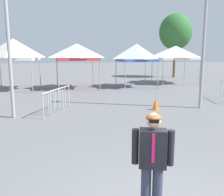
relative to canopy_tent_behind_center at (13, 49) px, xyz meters
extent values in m
cylinder|color=#9E9EA3|center=(1.41, -1.64, -1.76)|extent=(0.06, 0.06, 2.39)
cylinder|color=#9E9EA3|center=(-1.41, 1.64, -1.76)|extent=(0.06, 0.06, 2.39)
cylinder|color=#9E9EA3|center=(1.64, 1.41, -1.76)|extent=(0.06, 0.06, 2.39)
pyramid|color=white|center=(0.00, 0.00, 0.10)|extent=(3.45, 3.45, 1.34)
cube|color=white|center=(0.00, 0.00, -0.67)|extent=(3.42, 3.42, 0.20)
cylinder|color=#9E9EA3|center=(3.17, -1.56, -1.78)|extent=(0.06, 0.06, 2.36)
cylinder|color=#9E9EA3|center=(6.11, -1.37, -1.78)|extent=(0.06, 0.06, 2.36)
cylinder|color=#9E9EA3|center=(2.98, 1.37, -1.78)|extent=(0.06, 0.06, 2.36)
cylinder|color=#9E9EA3|center=(5.91, 1.56, -1.78)|extent=(0.06, 0.06, 2.36)
pyramid|color=white|center=(4.54, 0.00, -0.07)|extent=(3.28, 3.28, 1.05)
cube|color=red|center=(4.54, 0.00, -0.70)|extent=(3.25, 3.25, 0.20)
cylinder|color=#9E9EA3|center=(7.99, -1.36, -1.83)|extent=(0.06, 0.06, 2.25)
cylinder|color=#9E9EA3|center=(10.62, -1.19, -1.83)|extent=(0.06, 0.06, 2.25)
cylinder|color=#9E9EA3|center=(7.83, 1.27, -1.83)|extent=(0.06, 0.06, 2.25)
cylinder|color=#9E9EA3|center=(10.46, 1.44, -1.83)|extent=(0.06, 0.06, 2.25)
pyramid|color=white|center=(9.22, 0.04, -0.12)|extent=(2.93, 2.93, 1.18)
cube|color=#3359B2|center=(9.22, 0.04, -0.81)|extent=(2.91, 2.91, 0.20)
cylinder|color=#9E9EA3|center=(11.66, 0.42, -1.79)|extent=(0.06, 0.06, 2.33)
cylinder|color=#9E9EA3|center=(14.93, 0.23, -1.79)|extent=(0.06, 0.06, 2.33)
cylinder|color=#9E9EA3|center=(11.85, 3.70, -1.79)|extent=(0.06, 0.06, 2.33)
cylinder|color=#9E9EA3|center=(15.13, 3.50, -1.79)|extent=(0.06, 0.06, 2.33)
pyramid|color=white|center=(13.39, 1.96, -0.12)|extent=(3.65, 3.65, 1.02)
cube|color=white|center=(13.39, 1.96, -0.73)|extent=(3.61, 3.61, 0.20)
cylinder|color=#33384C|center=(4.95, -15.78, -2.50)|extent=(0.16, 0.16, 0.92)
cylinder|color=#33384C|center=(5.12, -15.83, -2.50)|extent=(0.16, 0.16, 0.92)
cube|color=black|center=(5.03, -15.80, -1.74)|extent=(0.47, 0.35, 0.60)
cylinder|color=black|center=(4.78, -15.72, -1.72)|extent=(0.11, 0.11, 0.56)
cylinder|color=black|center=(5.29, -15.88, -1.72)|extent=(0.11, 0.11, 0.56)
sphere|color=#D8A884|center=(5.03, -15.80, -1.29)|extent=(0.23, 0.23, 0.23)
ellipsoid|color=brown|center=(5.03, -15.80, -1.25)|extent=(0.23, 0.23, 0.14)
cube|color=black|center=(5.00, -15.90, -1.28)|extent=(0.15, 0.07, 0.06)
cube|color=#E51966|center=(5.00, -15.93, -1.69)|extent=(0.05, 0.02, 0.46)
cylinder|color=#9E9EA3|center=(1.50, -8.51, 1.58)|extent=(0.14, 0.14, 9.07)
cylinder|color=#9E9EA3|center=(10.21, -8.17, 1.08)|extent=(0.14, 0.14, 8.07)
cylinder|color=brown|center=(15.80, 7.44, -1.16)|extent=(0.28, 0.28, 3.60)
ellipsoid|color=#2D662D|center=(15.80, 7.44, 2.09)|extent=(3.62, 3.62, 3.98)
cylinder|color=#B7BABF|center=(12.90, -5.82, -2.43)|extent=(0.04, 0.04, 1.05)
cylinder|color=#B7BABF|center=(12.80, -6.28, -2.38)|extent=(0.04, 0.04, 0.92)
cylinder|color=#B7BABF|center=(3.15, -8.09, -1.91)|extent=(0.86, 1.96, 0.05)
cylinder|color=#B7BABF|center=(3.53, -7.17, -2.43)|extent=(0.04, 0.04, 1.05)
cylinder|color=#B7BABF|center=(2.76, -9.01, -2.43)|extent=(0.04, 0.04, 1.05)
cylinder|color=#B7BABF|center=(3.35, -7.61, -2.38)|extent=(0.04, 0.04, 0.92)
cylinder|color=#B7BABF|center=(3.15, -8.09, -2.38)|extent=(0.04, 0.04, 0.92)
cylinder|color=#B7BABF|center=(2.94, -8.58, -2.38)|extent=(0.04, 0.04, 0.92)
cylinder|color=#B7BABF|center=(3.42, -7.45, -1.91)|extent=(0.91, 1.93, 0.05)
cylinder|color=#B7BABF|center=(3.83, -6.54, -2.43)|extent=(0.04, 0.04, 1.05)
cylinder|color=#B7BABF|center=(3.01, -8.35, -2.43)|extent=(0.04, 0.04, 1.05)
cylinder|color=#B7BABF|center=(3.64, -6.97, -2.38)|extent=(0.04, 0.04, 0.92)
cylinder|color=#B7BABF|center=(3.42, -7.45, -2.38)|extent=(0.04, 0.04, 0.92)
cylinder|color=#B7BABF|center=(3.21, -7.92, -2.38)|extent=(0.04, 0.04, 0.92)
cone|color=orange|center=(7.91, -8.17, -2.68)|extent=(0.32, 0.32, 0.56)
camera|label=1|loc=(3.77, -19.26, -0.30)|focal=39.81mm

